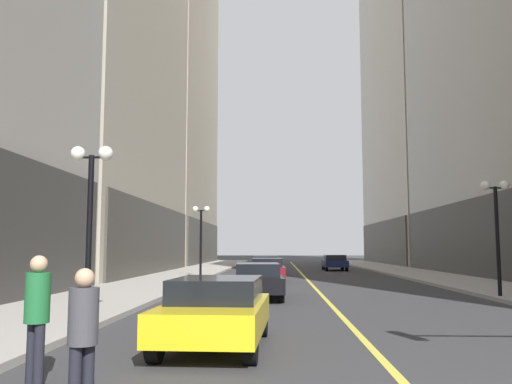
{
  "coord_description": "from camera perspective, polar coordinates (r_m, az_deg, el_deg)",
  "views": [
    {
      "loc": [
        -1.78,
        -3.42,
        1.9
      ],
      "look_at": [
        -3.16,
        30.79,
        5.51
      ],
      "focal_mm": 37.4,
      "sensor_mm": 36.0,
      "label": 1
    }
  ],
  "objects": [
    {
      "name": "building_left_far",
      "position": [
        68.86,
        -11.5,
        12.34
      ],
      "size": [
        14.71,
        26.0,
        47.03
      ],
      "color": "#B7AD99",
      "rests_on": "ground"
    },
    {
      "name": "street_lamp_right_mid",
      "position": [
        21.85,
        24.31,
        -1.93
      ],
      "size": [
        1.06,
        0.36,
        4.43
      ],
      "color": "black",
      "rests_on": "ground"
    },
    {
      "name": "street_lamp_left_far",
      "position": [
        32.38,
        -5.91,
        -3.58
      ],
      "size": [
        1.06,
        0.36,
        4.43
      ],
      "color": "black",
      "rests_on": "ground"
    },
    {
      "name": "ground_plane",
      "position": [
        38.51,
        5.01,
        -8.82
      ],
      "size": [
        200.0,
        200.0,
        0.0
      ],
      "primitive_type": "plane",
      "color": "#38383A"
    },
    {
      "name": "street_lamp_left_near",
      "position": [
        13.78,
        -17.28,
        -0.1
      ],
      "size": [
        1.06,
        0.36,
        4.43
      ],
      "color": "black",
      "rests_on": "ground"
    },
    {
      "name": "car_grey",
      "position": [
        38.78,
        1.0,
        -7.76
      ],
      "size": [
        2.1,
        4.11,
        1.32
      ],
      "color": "slate",
      "rests_on": "ground"
    },
    {
      "name": "sidewalk_right",
      "position": [
        39.75,
        17.11,
        -8.38
      ],
      "size": [
        4.5,
        78.0,
        0.15
      ],
      "primitive_type": "cube",
      "color": "#ADA8A0",
      "rests_on": "ground"
    },
    {
      "name": "car_black",
      "position": [
        20.54,
        0.2,
        -9.31
      ],
      "size": [
        2.03,
        4.67,
        1.32
      ],
      "color": "black",
      "rests_on": "ground"
    },
    {
      "name": "pedestrian_in_green_parka",
      "position": [
        8.13,
        -22.37,
        -11.54
      ],
      "size": [
        0.46,
        0.46,
        1.8
      ],
      "color": "black",
      "rests_on": "ground"
    },
    {
      "name": "lane_centre_stripe",
      "position": [
        38.51,
        5.01,
        -8.81
      ],
      "size": [
        0.16,
        70.0,
        0.01
      ],
      "primitive_type": "cube",
      "color": "#E5D64C",
      "rests_on": "ground"
    },
    {
      "name": "sidewalk_left",
      "position": [
        39.01,
        -7.32,
        -8.65
      ],
      "size": [
        4.5,
        78.0,
        0.15
      ],
      "primitive_type": "cube",
      "color": "#ADA8A0",
      "rests_on": "ground"
    },
    {
      "name": "pedestrian_with_orange_bag",
      "position": [
        6.54,
        -18.02,
        -13.89
      ],
      "size": [
        0.48,
        0.48,
        1.67
      ],
      "color": "black",
      "rests_on": "ground"
    },
    {
      "name": "car_navy",
      "position": [
        46.37,
        8.41,
        -7.41
      ],
      "size": [
        1.93,
        4.32,
        1.32
      ],
      "color": "#141E4C",
      "rests_on": "ground"
    },
    {
      "name": "car_maroon",
      "position": [
        30.67,
        1.2,
        -8.22
      ],
      "size": [
        2.04,
        4.51,
        1.32
      ],
      "color": "maroon",
      "rests_on": "ground"
    },
    {
      "name": "car_yellow",
      "position": [
        10.56,
        -4.28,
        -12.44
      ],
      "size": [
        1.99,
        4.11,
        1.32
      ],
      "color": "yellow",
      "rests_on": "ground"
    }
  ]
}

